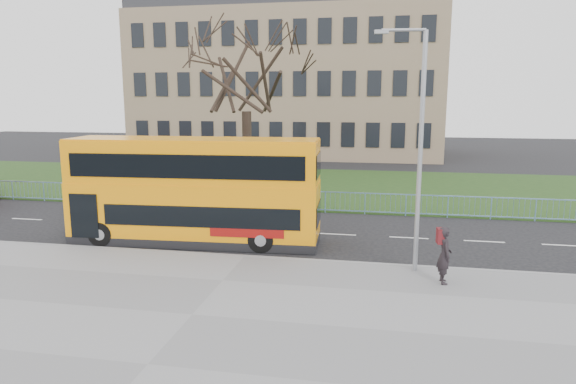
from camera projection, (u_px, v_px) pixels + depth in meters
The scene contains 10 objects.
ground at pixel (255, 247), 20.15m from camera, with size 120.00×120.00×0.00m, color black.
pavement at pixel (192, 317), 13.62m from camera, with size 80.00×10.50×0.12m, color slate.
kerb at pixel (245, 257), 18.64m from camera, with size 80.00×0.20×0.14m, color gray.
grass_verge at pixel (309, 186), 33.96m from camera, with size 80.00×15.40×0.08m, color #193613.
guard_railing at pixel (287, 201), 26.43m from camera, with size 40.00×0.12×1.10m, color #6A96BD, non-canonical shape.
bare_tree at pixel (246, 95), 29.28m from camera, with size 8.20×8.20×11.72m, color black, non-canonical shape.
civic_building at pixel (291, 86), 53.61m from camera, with size 30.00×15.00×14.00m, color #8A7358.
yellow_bus at pixel (194, 188), 20.44m from camera, with size 10.03×2.89×4.15m.
pedestrian at pixel (444, 255), 15.77m from camera, with size 0.65×0.43×1.79m, color black.
street_lamp at pixel (418, 143), 16.34m from camera, with size 1.64×0.33×7.76m.
Camera 1 is at (4.87, -18.84, 5.79)m, focal length 32.00 mm.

